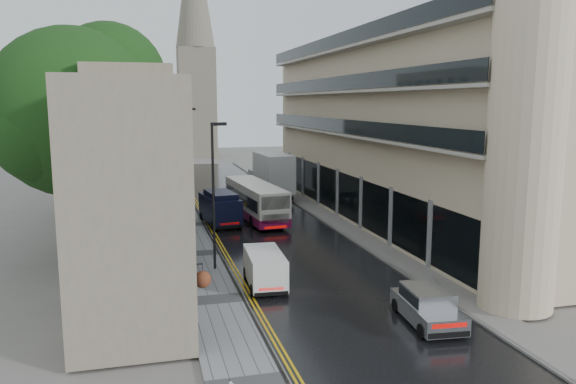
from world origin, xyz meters
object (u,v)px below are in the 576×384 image
pedestrian (190,249)px  lamp_post_far (186,158)px  tree_near (76,142)px  white_van (253,278)px  silver_hatchback (423,320)px  navy_van (214,212)px  cream_bus (252,208)px  white_lorry (265,179)px  tree_far (98,140)px  lamp_post_near (213,197)px

pedestrian → lamp_post_far: 18.29m
tree_near → pedestrian: size_ratio=7.44×
lamp_post_far → white_van: bearing=-96.7°
silver_hatchback → pedestrian: bearing=128.4°
tree_near → white_van: (8.50, -8.87, -6.02)m
tree_near → navy_van: tree_near is taller
cream_bus → white_lorry: bearing=67.8°
tree_far → silver_hatchback: size_ratio=3.03×
tree_far → cream_bus: size_ratio=1.20×
tree_far → navy_van: (8.19, -7.41, -4.90)m
lamp_post_far → lamp_post_near: bearing=-99.7°
navy_van → tree_near: bearing=-154.1°
navy_van → white_van: bearing=-97.5°
tree_far → white_van: (8.20, -21.87, -5.31)m
white_van → lamp_post_near: bearing=108.1°
cream_bus → lamp_post_near: 11.15m
silver_hatchback → lamp_post_far: lamp_post_far is taller
tree_near → navy_van: bearing=33.4°
pedestrian → silver_hatchback: bearing=145.0°
tree_far → navy_van: 12.08m
cream_bus → lamp_post_far: 10.19m
white_lorry → navy_van: (-6.02, -10.22, -0.88)m
tree_far → lamp_post_far: size_ratio=1.46×
tree_far → white_lorry: 15.03m
white_van → pedestrian: pedestrian is taller
white_lorry → lamp_post_near: size_ratio=1.05×
navy_van → silver_hatchback: bearing=-82.8°
cream_bus → navy_van: cream_bus is taller
tree_near → white_van: size_ratio=3.48×
pedestrian → lamp_post_far: (1.32, 17.94, 3.33)m
lamp_post_near → silver_hatchback: bearing=-76.7°
cream_bus → silver_hatchback: cream_bus is taller
silver_hatchback → lamp_post_far: (-6.63, 30.06, 3.59)m
silver_hatchback → pedestrian: (-7.95, 12.12, 0.26)m
pedestrian → white_van: bearing=135.3°
tree_far → white_lorry: size_ratio=1.49×
navy_van → cream_bus: bearing=-2.8°
tree_far → lamp_post_far: tree_far is taller
tree_near → silver_hatchback: 21.64m
silver_hatchback → tree_near: bearing=137.4°
cream_bus → silver_hatchback: 21.33m
tree_far → white_van: tree_far is taller
cream_bus → pedestrian: 10.50m
white_lorry → lamp_post_near: 21.36m
navy_van → pedestrian: bearing=-113.2°
cream_bus → pedestrian: (-5.32, -9.04, -0.39)m
cream_bus → tree_near: bearing=-157.4°
white_van → lamp_post_near: (-1.22, 4.68, 3.18)m
cream_bus → pedestrian: size_ratio=5.58×
silver_hatchback → lamp_post_near: (-6.70, 11.13, 3.31)m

